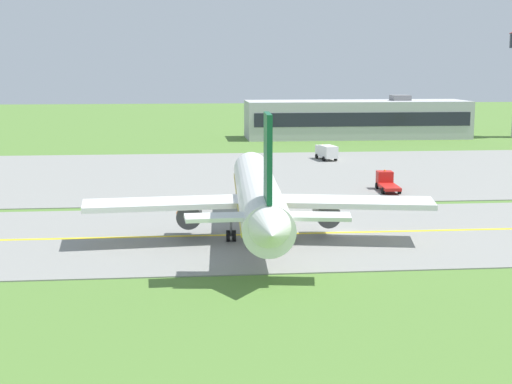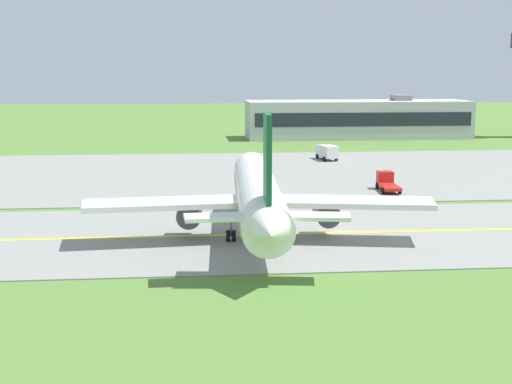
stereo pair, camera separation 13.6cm
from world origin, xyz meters
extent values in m
plane|color=#517A33|center=(0.00, 0.00, 0.00)|extent=(500.00, 500.00, 0.00)
cube|color=gray|center=(0.00, 0.00, 0.05)|extent=(240.00, 28.00, 0.10)
cube|color=gray|center=(10.00, 42.00, 0.05)|extent=(140.00, 52.00, 0.10)
cube|color=yellow|center=(0.00, 0.00, 0.11)|extent=(220.00, 0.60, 0.01)
cylinder|color=white|center=(-8.00, -0.61, 4.20)|extent=(5.86, 34.17, 4.00)
cone|color=white|center=(-7.00, 17.56, 4.20)|extent=(3.94, 2.80, 3.80)
cone|color=white|center=(-9.01, -18.98, 4.60)|extent=(3.57, 3.38, 3.40)
cube|color=gold|center=(-8.00, -0.61, 3.70)|extent=(5.79, 31.46, 0.36)
cube|color=#1E232D|center=(-7.12, 15.37, 4.90)|extent=(3.49, 1.98, 0.70)
cube|color=white|center=(-16.61, -2.34, 3.70)|extent=(15.35, 6.05, 0.50)
cylinder|color=#47474C|center=(-14.50, -0.45, 2.30)|extent=(2.48, 3.52, 2.30)
cylinder|color=black|center=(-14.41, 1.15, 2.30)|extent=(2.11, 0.36, 2.10)
cube|color=white|center=(0.37, -3.27, 3.70)|extent=(15.64, 7.61, 0.50)
cylinder|color=#47474C|center=(-1.52, -1.16, 2.30)|extent=(2.48, 3.52, 2.30)
cylinder|color=black|center=(-1.43, 0.43, 2.30)|extent=(2.11, 0.36, 2.10)
cube|color=#145938|center=(-8.82, -15.59, 9.45)|extent=(0.64, 4.42, 6.50)
cube|color=white|center=(-12.03, -15.61, 5.00)|extent=(6.11, 2.70, 0.30)
cube|color=white|center=(-5.63, -15.96, 5.00)|extent=(6.31, 3.32, 0.30)
cylinder|color=slate|center=(-7.28, 12.37, 1.38)|extent=(0.24, 0.24, 1.65)
cylinder|color=black|center=(-7.28, 12.37, 0.55)|extent=(0.41, 1.12, 1.10)
cylinder|color=slate|center=(-10.70, -2.46, 1.38)|extent=(0.24, 0.24, 1.65)
cylinder|color=black|center=(-10.98, -2.45, 0.55)|extent=(0.41, 1.12, 1.10)
cylinder|color=black|center=(-10.43, -2.48, 0.55)|extent=(0.41, 1.12, 1.10)
cylinder|color=slate|center=(-5.51, -2.75, 1.38)|extent=(0.24, 0.24, 1.65)
cylinder|color=black|center=(-5.79, -2.73, 0.55)|extent=(0.41, 1.12, 1.10)
cylinder|color=black|center=(-5.24, -2.76, 0.55)|extent=(0.41, 1.12, 1.10)
cube|color=silver|center=(9.31, 58.78, 1.50)|extent=(2.26, 2.09, 1.80)
cube|color=#1E232D|center=(9.19, 59.54, 1.81)|extent=(1.84, 0.41, 0.81)
cube|color=silver|center=(9.78, 55.82, 1.60)|extent=(2.73, 4.48, 2.00)
cylinder|color=orange|center=(9.31, 58.78, 2.50)|extent=(0.20, 0.20, 0.18)
cylinder|color=black|center=(8.32, 58.63, 0.45)|extent=(0.44, 0.94, 0.90)
cylinder|color=black|center=(10.30, 58.94, 0.45)|extent=(0.44, 0.94, 0.90)
cylinder|color=black|center=(8.87, 54.83, 0.45)|extent=(0.44, 0.94, 0.90)
cylinder|color=black|center=(10.94, 55.15, 0.45)|extent=(0.44, 0.94, 0.90)
cube|color=red|center=(11.39, 25.65, 1.50)|extent=(2.10, 1.91, 1.80)
cube|color=#1E232D|center=(11.44, 26.42, 1.81)|extent=(1.84, 0.23, 0.81)
cube|color=red|center=(11.21, 22.46, 0.80)|extent=(2.36, 4.71, 0.40)
cylinder|color=orange|center=(11.39, 25.65, 2.50)|extent=(0.20, 0.20, 0.18)
cylinder|color=black|center=(10.39, 25.71, 0.45)|extent=(0.35, 0.92, 0.90)
cylinder|color=black|center=(12.39, 25.60, 0.45)|extent=(0.35, 0.92, 0.90)
cylinder|color=black|center=(10.11, 21.60, 0.45)|extent=(0.35, 0.92, 0.90)
cylinder|color=black|center=(12.20, 21.48, 0.45)|extent=(0.35, 0.92, 0.90)
cube|color=#B2B2B7|center=(23.98, 96.06, 4.11)|extent=(49.09, 13.13, 8.23)
cube|color=#1E232D|center=(23.98, 89.44, 4.52)|extent=(47.12, 0.10, 2.96)
cube|color=slate|center=(33.80, 96.06, 8.83)|extent=(4.00, 4.00, 1.20)
cone|color=orange|center=(-15.62, 11.33, 0.30)|extent=(0.44, 0.44, 0.60)
cone|color=orange|center=(1.19, 12.45, 0.30)|extent=(0.44, 0.44, 0.60)
camera|label=1|loc=(-15.32, -71.57, 16.26)|focal=53.85mm
camera|label=2|loc=(-15.19, -71.58, 16.26)|focal=53.85mm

